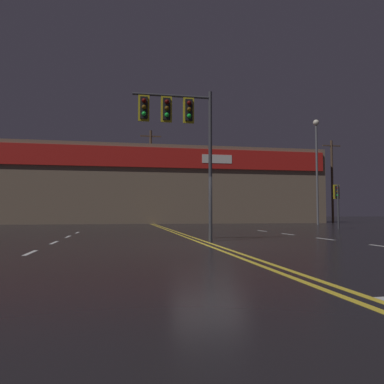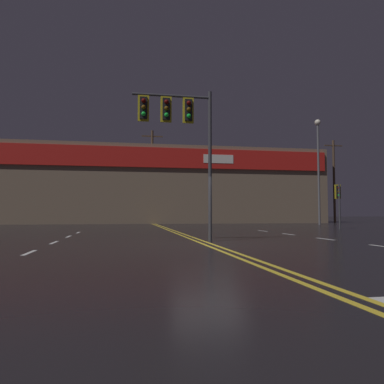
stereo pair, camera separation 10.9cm
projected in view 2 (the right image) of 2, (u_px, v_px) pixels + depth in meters
name	position (u px, v px, depth m)	size (l,w,h in m)	color
ground_plane	(209.00, 244.00, 12.92)	(200.00, 200.00, 0.00)	black
road_markings	(256.00, 248.00, 11.42)	(16.10, 60.00, 0.01)	gold
traffic_signal_median	(177.00, 122.00, 14.32)	(3.08, 0.36, 5.83)	#38383D
traffic_signal_corner_northeast	(338.00, 196.00, 25.87)	(0.42, 0.36, 3.07)	#38383D
streetlight_median_approach	(318.00, 158.00, 35.36)	(0.56, 0.56, 9.99)	#59595E
building_backdrop	(151.00, 187.00, 42.81)	(38.29, 10.23, 8.18)	#7A6651
utility_pole_row	(125.00, 170.00, 38.43)	(45.84, 0.26, 12.38)	#4C3828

